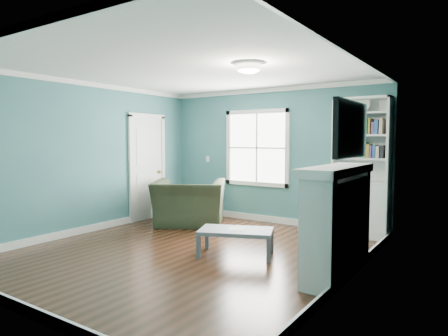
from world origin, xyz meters
The scene contains 13 objects.
floor centered at (0.00, 0.00, 0.00)m, with size 5.00×5.00×0.00m, color black.
room_walls centered at (0.00, 0.00, 1.58)m, with size 5.00×5.00×5.00m.
trim centered at (0.00, 0.00, 1.24)m, with size 4.50×5.00×2.60m.
window centered at (-0.30, 2.49, 1.45)m, with size 1.40×0.06×1.50m.
bookshelf centered at (1.77, 2.30, 0.92)m, with size 0.90×0.35×2.31m.
fireplace centered at (2.08, 0.20, 0.64)m, with size 0.44×1.58×1.30m.
tv centered at (2.20, 0.20, 1.72)m, with size 0.06×1.10×0.65m, color black.
door centered at (-2.22, 1.40, 1.07)m, with size 0.12×0.98×2.17m.
ceiling_fixture centered at (0.90, 0.10, 2.55)m, with size 0.38×0.38×0.15m.
light_switch centered at (-1.50, 2.48, 1.20)m, with size 0.08×0.01×0.12m, color white.
recliner centered at (-1.17, 1.44, 0.57)m, with size 1.29×0.84×1.13m, color black.
coffee_table centered at (0.64, 0.22, 0.32)m, with size 1.14×0.89×0.37m.
paper_sheet centered at (0.64, 0.25, 0.37)m, with size 0.21×0.27×0.00m, color white.
Camera 1 is at (3.54, -4.41, 1.60)m, focal length 32.00 mm.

